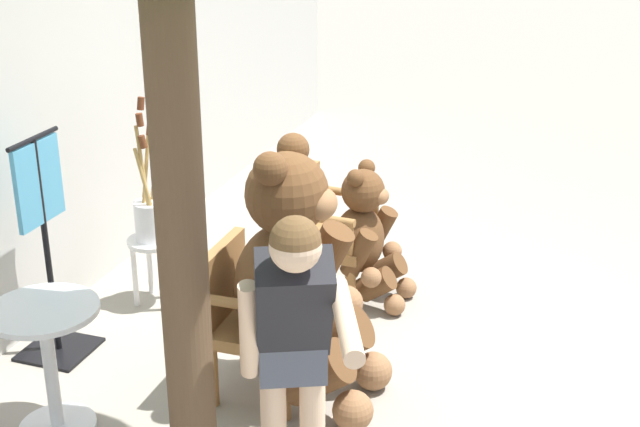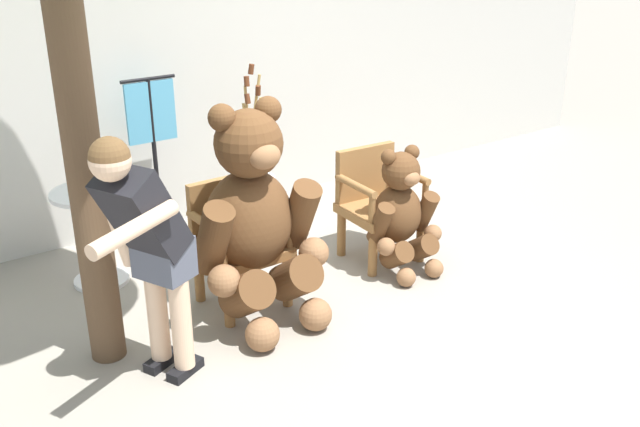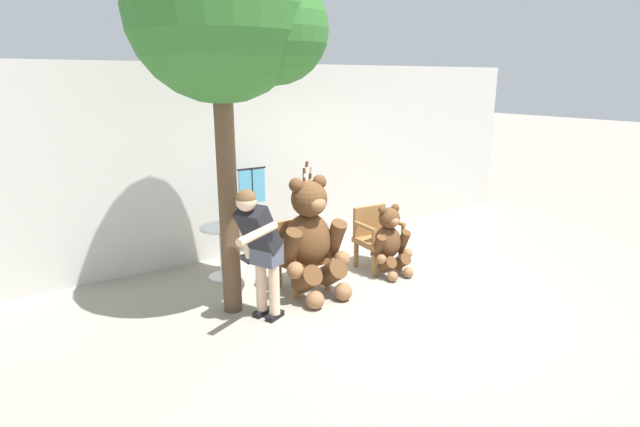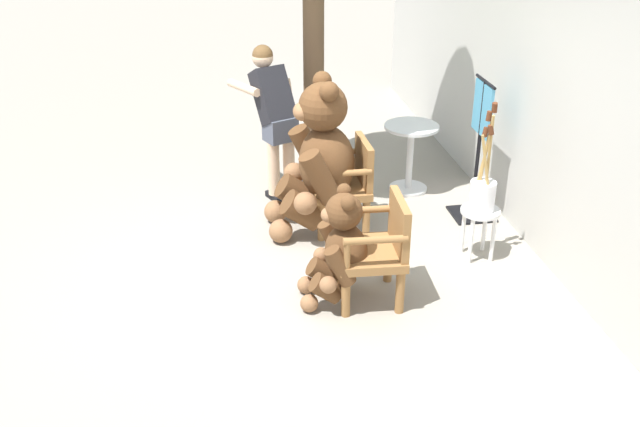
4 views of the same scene
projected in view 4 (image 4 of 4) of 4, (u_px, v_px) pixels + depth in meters
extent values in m
plane|color=gray|center=(275.00, 265.00, 6.17)|extent=(60.00, 60.00, 0.00)
cube|color=beige|center=(559.00, 95.00, 5.89)|extent=(10.00, 0.16, 2.80)
cube|color=olive|center=(339.00, 188.00, 6.63)|extent=(0.57, 0.53, 0.07)
cylinder|color=olive|center=(313.00, 200.00, 6.90)|extent=(0.07, 0.07, 0.37)
cylinder|color=olive|center=(321.00, 222.00, 6.49)|extent=(0.07, 0.07, 0.37)
cylinder|color=olive|center=(355.00, 197.00, 6.96)|extent=(0.07, 0.07, 0.37)
cylinder|color=olive|center=(366.00, 218.00, 6.56)|extent=(0.07, 0.07, 0.37)
cube|color=olive|center=(364.00, 162.00, 6.56)|extent=(0.52, 0.07, 0.42)
cylinder|color=olive|center=(334.00, 153.00, 6.73)|extent=(0.06, 0.48, 0.06)
cylinder|color=olive|center=(312.00, 165.00, 6.75)|extent=(0.05, 0.05, 0.22)
cylinder|color=olive|center=(345.00, 173.00, 6.30)|extent=(0.06, 0.48, 0.06)
cylinder|color=olive|center=(322.00, 186.00, 6.31)|extent=(0.05, 0.05, 0.22)
cube|color=olive|center=(369.00, 253.00, 5.54)|extent=(0.59, 0.55, 0.07)
cylinder|color=olive|center=(338.00, 264.00, 5.82)|extent=(0.07, 0.07, 0.37)
cylinder|color=olive|center=(346.00, 295.00, 5.41)|extent=(0.07, 0.07, 0.37)
cylinder|color=olive|center=(388.00, 261.00, 5.86)|extent=(0.07, 0.07, 0.37)
cylinder|color=olive|center=(400.00, 292.00, 5.45)|extent=(0.07, 0.07, 0.37)
cube|color=olive|center=(399.00, 224.00, 5.45)|extent=(0.52, 0.09, 0.42)
cylinder|color=olive|center=(364.00, 210.00, 5.65)|extent=(0.08, 0.48, 0.06)
cylinder|color=olive|center=(338.00, 224.00, 5.67)|extent=(0.05, 0.05, 0.22)
cylinder|color=olive|center=(376.00, 240.00, 5.20)|extent=(0.08, 0.48, 0.06)
cylinder|color=olive|center=(347.00, 255.00, 5.23)|extent=(0.05, 0.05, 0.22)
ellipsoid|color=brown|center=(327.00, 163.00, 6.49)|extent=(0.61, 0.52, 0.69)
sphere|color=brown|center=(323.00, 107.00, 6.25)|extent=(0.44, 0.44, 0.44)
ellipsoid|color=#8C603D|center=(302.00, 112.00, 6.23)|extent=(0.21, 0.16, 0.16)
sphere|color=black|center=(302.00, 110.00, 6.23)|extent=(0.06, 0.06, 0.06)
sphere|color=brown|center=(322.00, 81.00, 6.31)|extent=(0.17, 0.17, 0.17)
sphere|color=brown|center=(329.00, 92.00, 6.02)|extent=(0.17, 0.17, 0.17)
cylinder|color=brown|center=(308.00, 150.00, 6.76)|extent=(0.20, 0.39, 0.52)
sphere|color=#8C603D|center=(294.00, 173.00, 6.86)|extent=(0.21, 0.21, 0.21)
cylinder|color=brown|center=(320.00, 178.00, 6.19)|extent=(0.20, 0.39, 0.52)
sphere|color=#8C603D|center=(305.00, 203.00, 6.26)|extent=(0.21, 0.21, 0.21)
cylinder|color=brown|center=(297.00, 193.00, 6.78)|extent=(0.26, 0.43, 0.41)
sphere|color=#8C603D|center=(275.00, 211.00, 6.85)|extent=(0.22, 0.22, 0.22)
cylinder|color=brown|center=(303.00, 210.00, 6.46)|extent=(0.26, 0.43, 0.41)
sphere|color=#8C603D|center=(281.00, 231.00, 6.49)|extent=(0.22, 0.22, 0.22)
ellipsoid|color=brown|center=(346.00, 252.00, 5.50)|extent=(0.41, 0.35, 0.45)
sphere|color=brown|center=(344.00, 212.00, 5.34)|extent=(0.29, 0.29, 0.29)
ellipsoid|color=#8C603D|center=(328.00, 215.00, 5.34)|extent=(0.14, 0.11, 0.11)
sphere|color=black|center=(328.00, 214.00, 5.33)|extent=(0.04, 0.04, 0.04)
sphere|color=brown|center=(344.00, 191.00, 5.38)|extent=(0.11, 0.11, 0.11)
sphere|color=brown|center=(348.00, 203.00, 5.19)|extent=(0.11, 0.11, 0.11)
cylinder|color=brown|center=(333.00, 239.00, 5.68)|extent=(0.14, 0.26, 0.34)
sphere|color=#8C603D|center=(321.00, 255.00, 5.75)|extent=(0.13, 0.13, 0.13)
cylinder|color=brown|center=(340.00, 266.00, 5.30)|extent=(0.14, 0.26, 0.34)
sphere|color=#8C603D|center=(328.00, 285.00, 5.35)|extent=(0.13, 0.13, 0.13)
cylinder|color=brown|center=(323.00, 272.00, 5.70)|extent=(0.18, 0.29, 0.27)
sphere|color=#8C603D|center=(306.00, 285.00, 5.75)|extent=(0.14, 0.14, 0.14)
cylinder|color=brown|center=(327.00, 288.00, 5.48)|extent=(0.18, 0.29, 0.27)
sphere|color=#8C603D|center=(309.00, 303.00, 5.51)|extent=(0.14, 0.14, 0.14)
cube|color=black|center=(290.00, 192.00, 7.43)|extent=(0.26, 0.18, 0.06)
cylinder|color=beige|center=(289.00, 153.00, 7.23)|extent=(0.12, 0.12, 0.82)
cube|color=black|center=(275.00, 196.00, 7.34)|extent=(0.26, 0.18, 0.06)
cylinder|color=beige|center=(273.00, 157.00, 7.14)|extent=(0.12, 0.12, 0.82)
cube|color=#4C5160|center=(280.00, 129.00, 7.06)|extent=(0.32, 0.36, 0.24)
cube|color=black|center=(273.00, 95.00, 7.02)|extent=(0.53, 0.47, 0.57)
sphere|color=beige|center=(263.00, 57.00, 6.99)|extent=(0.21, 0.21, 0.21)
sphere|color=brown|center=(263.00, 55.00, 6.99)|extent=(0.21, 0.21, 0.21)
cylinder|color=beige|center=(244.00, 88.00, 7.09)|extent=(0.55, 0.31, 0.12)
cylinder|color=beige|center=(290.00, 104.00, 7.17)|extent=(0.22, 0.16, 0.51)
cylinder|color=white|center=(480.00, 211.00, 6.11)|extent=(0.34, 0.34, 0.03)
cylinder|color=white|center=(493.00, 239.00, 6.14)|extent=(0.04, 0.04, 0.43)
cylinder|color=white|center=(484.00, 229.00, 6.31)|extent=(0.04, 0.04, 0.43)
cylinder|color=white|center=(471.00, 241.00, 6.11)|extent=(0.04, 0.04, 0.43)
cylinder|color=white|center=(463.00, 230.00, 6.28)|extent=(0.04, 0.04, 0.43)
cylinder|color=white|center=(482.00, 196.00, 6.04)|extent=(0.22, 0.22, 0.26)
cylinder|color=tan|center=(489.00, 158.00, 5.88)|extent=(0.14, 0.08, 0.79)
cylinder|color=#592D19|center=(495.00, 108.00, 5.69)|extent=(0.06, 0.05, 0.09)
cylinder|color=tan|center=(484.00, 161.00, 5.95)|extent=(0.03, 0.09, 0.71)
cylinder|color=#592D19|center=(489.00, 116.00, 5.77)|extent=(0.04, 0.05, 0.08)
cylinder|color=tan|center=(486.00, 170.00, 5.88)|extent=(0.05, 0.14, 0.62)
cylinder|color=#592D19|center=(491.00, 130.00, 5.72)|extent=(0.05, 0.06, 0.09)
cylinder|color=tan|center=(481.00, 168.00, 5.98)|extent=(0.05, 0.13, 0.56)
cylinder|color=#592D19|center=(485.00, 132.00, 5.84)|extent=(0.05, 0.06, 0.09)
cylinder|color=silver|center=(412.00, 127.00, 7.25)|extent=(0.56, 0.56, 0.03)
cylinder|color=silver|center=(410.00, 159.00, 7.41)|extent=(0.07, 0.07, 0.69)
cylinder|color=silver|center=(408.00, 188.00, 7.56)|extent=(0.40, 0.40, 0.03)
cylinder|color=brown|center=(314.00, 58.00, 7.06)|extent=(0.21, 0.21, 2.74)
cube|color=black|center=(472.00, 214.00, 7.02)|extent=(0.40, 0.40, 0.02)
cylinder|color=black|center=(478.00, 151.00, 6.72)|extent=(0.04, 0.04, 1.35)
cylinder|color=black|center=(486.00, 82.00, 6.42)|extent=(0.44, 0.03, 0.03)
cube|color=#4C99BF|center=(483.00, 109.00, 6.54)|extent=(0.40, 0.03, 0.48)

